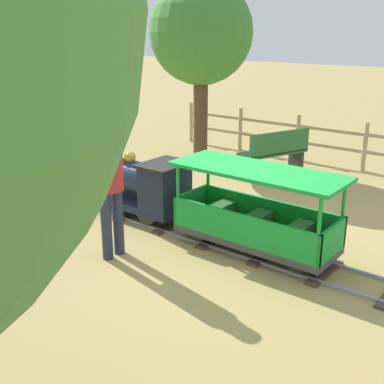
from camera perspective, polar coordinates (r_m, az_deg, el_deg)
ground_plane at (r=6.09m, az=3.22°, el=-5.72°), size 60.00×60.00×0.00m
track at (r=6.30m, az=0.18°, el=-4.65°), size 0.71×5.70×0.04m
locomotive at (r=6.67m, az=-5.68°, el=0.89°), size 0.67×1.44×1.05m
passenger_car at (r=5.68m, az=7.37°, el=-3.04°), size 0.77×2.00×0.97m
conductor_person at (r=5.43m, az=-9.55°, el=1.79°), size 0.30×0.30×1.62m
park_bench at (r=8.74m, az=9.58°, el=4.50°), size 1.36×0.83×0.82m
oak_tree_far at (r=9.51m, az=1.06°, el=17.93°), size 1.93×1.93×3.39m
fence_section at (r=9.67m, az=15.77°, el=5.81°), size 0.08×6.78×0.90m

